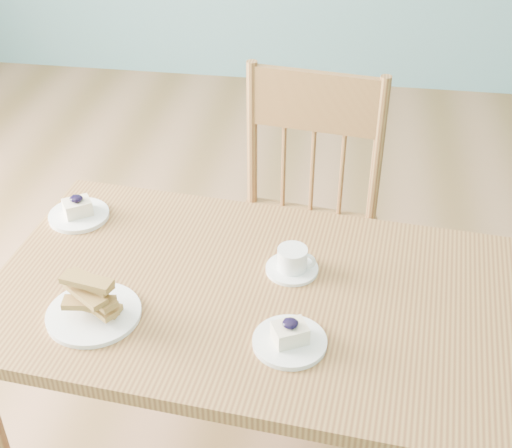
# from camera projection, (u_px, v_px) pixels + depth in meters

# --- Properties ---
(dining_table) EXTENTS (1.30, 0.82, 0.67)m
(dining_table) POSITION_uv_depth(u_px,v_px,m) (259.00, 313.00, 1.68)
(dining_table) COLOR #A5773E
(dining_table) RESTS_ON ground
(dining_chair) EXTENTS (0.48, 0.46, 0.94)m
(dining_chair) POSITION_uv_depth(u_px,v_px,m) (301.00, 228.00, 2.17)
(dining_chair) COLOR #A5773E
(dining_chair) RESTS_ON ground
(cheesecake_plate_near) EXTENTS (0.16, 0.16, 0.07)m
(cheesecake_plate_near) POSITION_uv_depth(u_px,v_px,m) (290.00, 338.00, 1.49)
(cheesecake_plate_near) COLOR white
(cheesecake_plate_near) RESTS_ON dining_table
(cheesecake_plate_far) EXTENTS (0.16, 0.16, 0.07)m
(cheesecake_plate_far) POSITION_uv_depth(u_px,v_px,m) (78.00, 212.00, 1.88)
(cheesecake_plate_far) COLOR white
(cheesecake_plate_far) RESTS_ON dining_table
(coffee_cup) EXTENTS (0.13, 0.13, 0.06)m
(coffee_cup) POSITION_uv_depth(u_px,v_px,m) (293.00, 262.00, 1.69)
(coffee_cup) COLOR white
(coffee_cup) RESTS_ON dining_table
(biscotti_plate) EXTENTS (0.21, 0.21, 0.11)m
(biscotti_plate) POSITION_uv_depth(u_px,v_px,m) (92.00, 303.00, 1.55)
(biscotti_plate) COLOR white
(biscotti_plate) RESTS_ON dining_table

